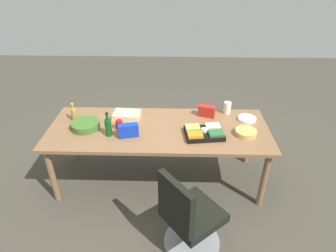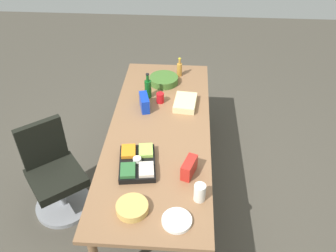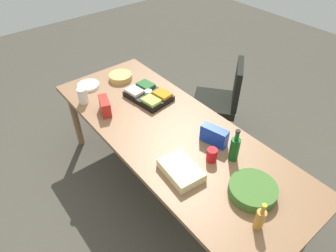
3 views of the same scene
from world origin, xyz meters
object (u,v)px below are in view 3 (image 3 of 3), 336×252
object	(u,v)px
sheet_cake	(181,170)
chip_bag_blue	(214,136)
wine_bottle	(235,148)
red_solo_cup	(212,155)
paper_plate_stack	(88,85)
salad_bowl	(253,190)
conference_table	(171,137)
mayo_jar	(83,96)
chip_bowl	(120,77)
veggie_tray	(148,95)
chip_bag_red	(105,106)
dressing_bottle	(260,219)
office_chair	(218,108)

from	to	relation	value
sheet_cake	chip_bag_blue	world-z (taller)	chip_bag_blue
chip_bag_blue	wine_bottle	bearing A→B (deg)	176.49
red_solo_cup	chip_bag_blue	distance (m)	0.20
paper_plate_stack	salad_bowl	size ratio (longest dim) A/B	0.67
conference_table	sheet_cake	world-z (taller)	sheet_cake
mayo_jar	paper_plate_stack	bearing A→B (deg)	-36.02
conference_table	chip_bowl	distance (m)	1.00
veggie_tray	red_solo_cup	xyz separation A→B (m)	(-0.96, 0.11, 0.02)
veggie_tray	red_solo_cup	world-z (taller)	red_solo_cup
salad_bowl	wine_bottle	bearing A→B (deg)	-25.75
chip_bowl	chip_bag_red	distance (m)	0.58
chip_bowl	chip_bag_red	size ratio (longest dim) A/B	1.21
dressing_bottle	salad_bowl	size ratio (longest dim) A/B	0.69
veggie_tray	red_solo_cup	size ratio (longest dim) A/B	4.15
conference_table	wine_bottle	distance (m)	0.59
paper_plate_stack	mayo_jar	bearing A→B (deg)	143.98
dressing_bottle	chip_bag_red	distance (m)	1.61
salad_bowl	sheet_cake	bearing A→B (deg)	30.49
conference_table	wine_bottle	bearing A→B (deg)	-162.77
paper_plate_stack	conference_table	bearing A→B (deg)	-168.36
veggie_tray	mayo_jar	bearing A→B (deg)	57.82
conference_table	red_solo_cup	distance (m)	0.47
chip_bag_blue	office_chair	bearing A→B (deg)	-50.99
veggie_tray	red_solo_cup	distance (m)	0.97
conference_table	paper_plate_stack	xyz separation A→B (m)	(1.07, 0.22, 0.08)
office_chair	veggie_tray	world-z (taller)	office_chair
wine_bottle	chip_bowl	size ratio (longest dim) A/B	1.18
wine_bottle	veggie_tray	world-z (taller)	wine_bottle
salad_bowl	chip_bowl	world-z (taller)	salad_bowl
office_chair	chip_bag_red	size ratio (longest dim) A/B	4.72
chip_bag_blue	chip_bowl	bearing A→B (deg)	2.92
red_solo_cup	chip_bag_blue	bearing A→B (deg)	-50.02
paper_plate_stack	red_solo_cup	bearing A→B (deg)	-170.65
conference_table	wine_bottle	size ratio (longest dim) A/B	8.95
salad_bowl	red_solo_cup	xyz separation A→B (m)	(0.39, -0.01, 0.02)
chip_bag_red	red_solo_cup	distance (m)	1.08
chip_bag_blue	mayo_jar	distance (m)	1.29
salad_bowl	chip_bag_blue	bearing A→B (deg)	-16.96
wine_bottle	salad_bowl	world-z (taller)	wine_bottle
dressing_bottle	red_solo_cup	xyz separation A→B (m)	(0.58, -0.18, -0.03)
office_chair	chip_bowl	distance (m)	1.18
conference_table	salad_bowl	distance (m)	0.85
dressing_bottle	paper_plate_stack	size ratio (longest dim) A/B	1.03
office_chair	chip_bag_red	distance (m)	1.40
mayo_jar	chip_bag_blue	bearing A→B (deg)	-154.24
chip_bowl	chip_bag_red	bearing A→B (deg)	134.64
paper_plate_stack	veggie_tray	xyz separation A→B (m)	(-0.55, -0.36, 0.02)
chip_bag_blue	mayo_jar	world-z (taller)	mayo_jar
office_chair	dressing_bottle	distance (m)	1.85
conference_table	chip_bag_blue	bearing A→B (deg)	-150.57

